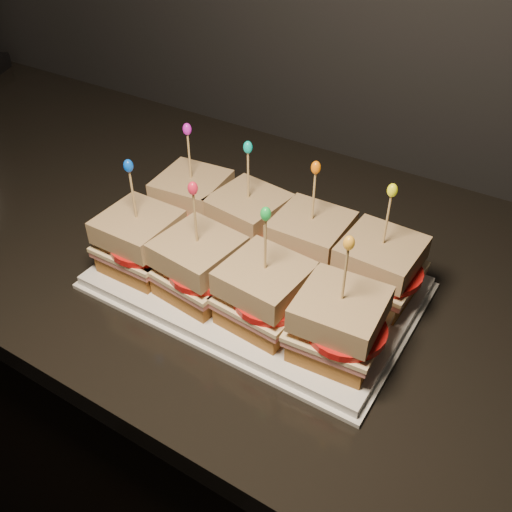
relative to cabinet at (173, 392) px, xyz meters
The scene contains 60 objects.
cabinet is the anchor object (origin of this frame).
granite_slab 0.47m from the cabinet, ahead, with size 2.45×0.67×0.03m, color black.
platter 0.57m from the cabinet, 16.84° to the right, with size 0.41×0.25×0.02m, color white.
platter_rim 0.56m from the cabinet, 16.84° to the right, with size 0.42×0.26×0.01m, color white.
sandwich_0_bread_bot 0.53m from the cabinet, 10.33° to the right, with size 0.09×0.09×0.03m, color brown.
sandwich_0_ham 0.55m from the cabinet, 10.33° to the right, with size 0.10×0.10×0.01m, color #C0685F.
sandwich_0_cheese 0.56m from the cabinet, 10.33° to the right, with size 0.10×0.10×0.01m, color beige.
sandwich_0_tomato 0.57m from the cabinet, 11.96° to the right, with size 0.09×0.09×0.01m, color red.
sandwich_0_bread_top 0.58m from the cabinet, 10.33° to the right, with size 0.09×0.09×0.03m, color #5E360E.
sandwich_0_pick 0.63m from the cabinet, 10.33° to the right, with size 0.00×0.00×0.09m, color tan.
sandwich_0_frill 0.67m from the cabinet, 10.33° to the right, with size 0.01×0.01×0.02m, color #C217BE.
sandwich_1_bread_bot 0.56m from the cabinet, ahead, with size 0.09×0.09×0.03m, color brown.
sandwich_1_ham 0.58m from the cabinet, ahead, with size 0.10×0.10×0.01m, color #C0685F.
sandwich_1_cheese 0.58m from the cabinet, ahead, with size 0.10×0.10×0.01m, color beige.
sandwich_1_tomato 0.60m from the cabinet, ahead, with size 0.09×0.09×0.01m, color red.
sandwich_1_bread_top 0.61m from the cabinet, ahead, with size 0.09×0.09×0.03m, color #5E360E.
sandwich_1_pick 0.65m from the cabinet, ahead, with size 0.00×0.00×0.09m, color tan.
sandwich_1_frill 0.69m from the cabinet, ahead, with size 0.01×0.01×0.02m, color #03B4A4.
sandwich_2_bread_bot 0.61m from the cabinet, ahead, with size 0.09×0.09×0.03m, color brown.
sandwich_2_ham 0.62m from the cabinet, ahead, with size 0.10×0.10×0.01m, color #C0685F.
sandwich_2_cheese 0.63m from the cabinet, ahead, with size 0.10×0.10×0.01m, color beige.
sandwich_2_tomato 0.64m from the cabinet, ahead, with size 0.09×0.09×0.01m, color red.
sandwich_2_bread_top 0.65m from the cabinet, ahead, with size 0.09×0.09×0.03m, color #5E360E.
sandwich_2_pick 0.69m from the cabinet, ahead, with size 0.00×0.00×0.09m, color tan.
sandwich_2_frill 0.73m from the cabinet, ahead, with size 0.01×0.01×0.02m, color orange.
sandwich_3_bread_bot 0.66m from the cabinet, ahead, with size 0.09×0.09×0.03m, color brown.
sandwich_3_ham 0.67m from the cabinet, ahead, with size 0.10×0.10×0.01m, color #C0685F.
sandwich_3_cheese 0.68m from the cabinet, ahead, with size 0.10×0.10×0.01m, color beige.
sandwich_3_tomato 0.69m from the cabinet, ahead, with size 0.09×0.09×0.01m, color red.
sandwich_3_bread_top 0.70m from the cabinet, ahead, with size 0.09×0.09×0.03m, color #5E360E.
sandwich_3_pick 0.74m from the cabinet, ahead, with size 0.00×0.00×0.09m, color tan.
sandwich_3_frill 0.78m from the cabinet, ahead, with size 0.01×0.01×0.02m, color #F2F914.
sandwich_4_bread_bot 0.55m from the cabinet, 49.62° to the right, with size 0.09×0.09×0.03m, color brown.
sandwich_4_ham 0.56m from the cabinet, 49.62° to the right, with size 0.10×0.10×0.01m, color #C0685F.
sandwich_4_cheese 0.57m from the cabinet, 49.62° to the right, with size 0.10×0.10×0.01m, color beige.
sandwich_4_tomato 0.58m from the cabinet, 48.06° to the right, with size 0.09×0.09×0.01m, color red.
sandwich_4_bread_top 0.60m from the cabinet, 49.62° to the right, with size 0.09×0.09×0.03m, color #5E360E.
sandwich_4_pick 0.64m from the cabinet, 49.62° to the right, with size 0.00×0.00×0.09m, color tan.
sandwich_4_frill 0.68m from the cabinet, 49.62° to the right, with size 0.01×0.01×0.02m, color blue.
sandwich_5_bread_bot 0.58m from the cabinet, 32.74° to the right, with size 0.09×0.09×0.03m, color brown.
sandwich_5_ham 0.59m from the cabinet, 32.74° to the right, with size 0.10×0.10×0.01m, color #C0685F.
sandwich_5_cheese 0.60m from the cabinet, 32.74° to the right, with size 0.10×0.10×0.01m, color beige.
sandwich_5_tomato 0.61m from the cabinet, 32.43° to the right, with size 0.09×0.09×0.01m, color red.
sandwich_5_bread_top 0.62m from the cabinet, 32.74° to the right, with size 0.09×0.09×0.03m, color #5E360E.
sandwich_5_pick 0.67m from the cabinet, 32.74° to the right, with size 0.00×0.00×0.09m, color tan.
sandwich_5_frill 0.71m from the cabinet, 32.74° to the right, with size 0.01×0.01×0.02m, color red.
sandwich_6_bread_bot 0.62m from the cabinet, 23.87° to the right, with size 0.09×0.09×0.03m, color brown.
sandwich_6_ham 0.63m from the cabinet, 23.87° to the right, with size 0.10×0.10×0.01m, color #C0685F.
sandwich_6_cheese 0.64m from the cabinet, 23.87° to the right, with size 0.10×0.10×0.01m, color beige.
sandwich_6_tomato 0.65m from the cabinet, 23.97° to the right, with size 0.09×0.09×0.01m, color red.
sandwich_6_bread_top 0.66m from the cabinet, 23.87° to the right, with size 0.09×0.09×0.03m, color #5E360E.
sandwich_6_pick 0.70m from the cabinet, 23.87° to the right, with size 0.00×0.00×0.09m, color tan.
sandwich_6_frill 0.74m from the cabinet, 23.87° to the right, with size 0.01×0.01×0.02m, color green.
sandwich_7_bread_bot 0.67m from the cabinet, 18.64° to the right, with size 0.09×0.09×0.03m, color brown.
sandwich_7_ham 0.69m from the cabinet, 18.64° to the right, with size 0.10×0.10×0.01m, color #C0685F.
sandwich_7_cheese 0.69m from the cabinet, 18.64° to the right, with size 0.10×0.10×0.01m, color beige.
sandwich_7_tomato 0.71m from the cabinet, 18.88° to the right, with size 0.09×0.09×0.01m, color red.
sandwich_7_bread_top 0.71m from the cabinet, 18.64° to the right, with size 0.09×0.09×0.03m, color #5E360E.
sandwich_7_pick 0.75m from the cabinet, 18.64° to the right, with size 0.00×0.00×0.09m, color tan.
sandwich_7_frill 0.79m from the cabinet, 18.64° to the right, with size 0.01×0.01×0.02m, color orange.
Camera 1 is at (-0.01, 1.11, 1.46)m, focal length 40.00 mm.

